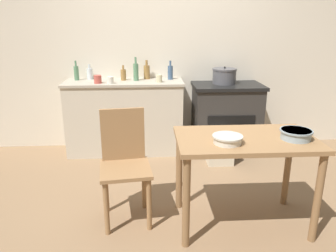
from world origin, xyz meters
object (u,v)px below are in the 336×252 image
object	(u,v)px
chair	(125,162)
mixing_bowl_large	(296,134)
stock_pot	(224,76)
bottle_left	(170,72)
bottle_mid_left	(76,73)
bottle_center	(147,72)
bottle_center_right	(123,75)
work_table	(245,152)
bottle_center_left	(136,72)
cup_right	(98,79)
stove	(226,118)
flour_sack	(220,149)
bottle_far_left	(90,74)
cup_mid_right	(159,79)
cup_far_right	(110,80)
mixing_bowl_small	(228,139)

from	to	relation	value
chair	mixing_bowl_large	world-z (taller)	chair
stock_pot	mixing_bowl_large	xyz separation A→B (m)	(0.16, -1.73, -0.16)
chair	bottle_left	distance (m)	1.73
bottle_mid_left	bottle_center	xyz separation A→B (m)	(0.86, 0.04, -0.00)
bottle_center_right	work_table	bearing A→B (deg)	-58.83
bottle_center_left	cup_right	size ratio (longest dim) A/B	3.00
bottle_center	chair	bearing A→B (deg)	-96.59
bottle_left	stove	bearing A→B (deg)	-10.40
bottle_center_right	stock_pot	bearing A→B (deg)	-2.33
flour_sack	bottle_center	bearing A→B (deg)	143.63
work_table	chair	size ratio (longest dim) A/B	1.15
bottle_center	work_table	bearing A→B (deg)	-67.32
stock_pot	bottle_far_left	bearing A→B (deg)	174.85
bottle_left	cup_right	xyz separation A→B (m)	(-0.86, -0.22, -0.04)
stock_pot	bottle_center_right	size ratio (longest dim) A/B	1.63
bottle_center	cup_mid_right	size ratio (longest dim) A/B	2.62
bottle_center_left	cup_right	bearing A→B (deg)	-159.92
work_table	stock_pot	bearing A→B (deg)	83.10
bottle_far_left	bottle_center_right	world-z (taller)	bottle_far_left
bottle_left	cup_mid_right	xyz separation A→B (m)	(-0.15, -0.20, -0.04)
work_table	stock_pot	size ratio (longest dim) A/B	3.56
bottle_far_left	cup_far_right	xyz separation A→B (m)	(0.29, -0.32, -0.03)
bottle_left	bottle_center_left	xyz separation A→B (m)	(-0.42, -0.06, 0.02)
stove	stock_pot	world-z (taller)	stock_pot
bottle_far_left	bottle_mid_left	bearing A→B (deg)	-160.34
work_table	mixing_bowl_small	world-z (taller)	mixing_bowl_small
cup_right	flour_sack	bearing A→B (deg)	-13.59
bottle_mid_left	bottle_left	bearing A→B (deg)	-0.67
cup_mid_right	bottle_left	bearing A→B (deg)	53.70
chair	bottle_center_right	bearing A→B (deg)	86.30
bottle_center_left	bottle_center	bearing A→B (deg)	41.28
bottle_center_right	bottle_center_left	bearing A→B (deg)	-11.36
stove	bottle_center_left	distance (m)	1.27
stove	work_table	world-z (taller)	stove
stock_pot	work_table	bearing A→B (deg)	-96.90
bottle_left	cup_mid_right	world-z (taller)	bottle_left
bottle_center	bottle_center_right	distance (m)	0.30
chair	cup_mid_right	distance (m)	1.50
chair	mixing_bowl_small	distance (m)	0.87
chair	flour_sack	size ratio (longest dim) A/B	2.54
chair	bottle_far_left	size ratio (longest dim) A/B	4.95
mixing_bowl_large	bottle_center	world-z (taller)	bottle_center
chair	flour_sack	distance (m)	1.48
bottle_center_right	cup_far_right	world-z (taller)	bottle_center_right
mixing_bowl_small	bottle_center	bearing A→B (deg)	106.82
bottle_mid_left	bottle_center_right	xyz separation A→B (m)	(0.58, -0.05, -0.02)
cup_mid_right	work_table	bearing A→B (deg)	-68.61
mixing_bowl_small	cup_far_right	distance (m)	1.91
flour_sack	bottle_center_left	size ratio (longest dim) A/B	1.28
mixing_bowl_large	bottle_center_left	size ratio (longest dim) A/B	0.84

